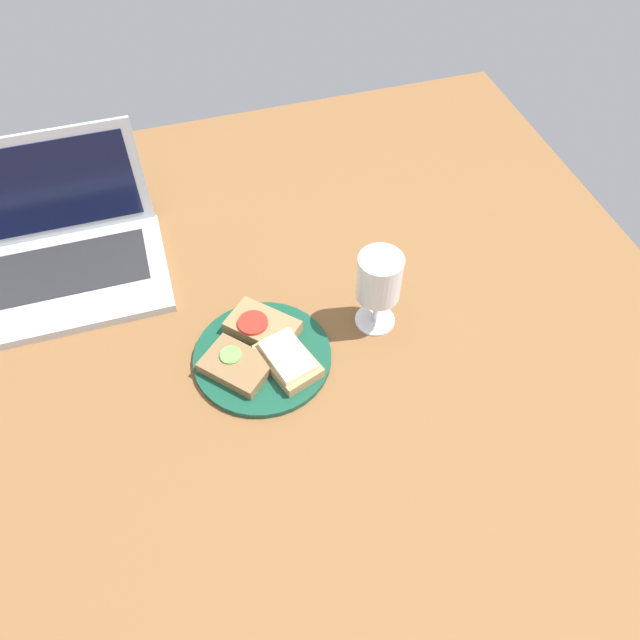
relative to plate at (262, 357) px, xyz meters
The scene contains 7 objects.
wooden_table 3.78cm from the plate, 66.77° to the right, with size 140.00×140.00×3.00cm, color brown.
plate is the anchor object (origin of this frame).
sandwich_with_cheese 4.90cm from the plate, 41.11° to the right, with size 9.58×11.84×2.81cm.
sandwich_with_tomato 4.87cm from the plate, 79.78° to the left, with size 12.38×12.49×2.79cm.
sandwich_with_cucumber 4.79cm from the plate, 161.89° to the right, with size 12.03×12.20×2.22cm.
wine_glass 21.69cm from the plate, ahead, with size 6.97×6.97×14.54cm.
laptop 41.15cm from the plate, 134.48° to the left, with size 34.57×25.76×21.25cm.
Camera 1 is at (-8.94, -53.53, 83.50)cm, focal length 35.00 mm.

